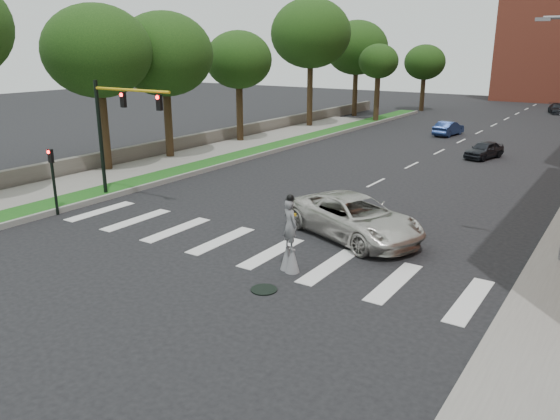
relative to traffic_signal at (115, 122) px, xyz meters
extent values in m
plane|color=black|center=(9.78, -3.00, -4.15)|extent=(160.00, 160.00, 0.00)
cube|color=#164C15|center=(-1.72, 17.00, -4.03)|extent=(2.00, 60.00, 0.25)
cube|color=gray|center=(-0.67, 17.00, -4.01)|extent=(0.20, 60.00, 0.28)
cube|color=slate|center=(-4.72, 7.00, -4.06)|extent=(4.00, 60.00, 0.18)
cube|color=#58544C|center=(-7.22, 19.00, -3.60)|extent=(0.50, 56.00, 1.10)
cylinder|color=black|center=(12.78, -5.00, -4.13)|extent=(0.90, 0.90, 0.04)
cube|color=slate|center=(19.08, 3.00, 4.60)|extent=(0.50, 0.18, 0.12)
cylinder|color=black|center=(-1.22, 0.00, -1.05)|extent=(0.20, 0.20, 6.20)
cylinder|color=gold|center=(1.38, 0.00, 1.65)|extent=(5.20, 0.14, 0.14)
cube|color=black|center=(0.78, 0.00, 1.15)|extent=(0.28, 0.18, 0.75)
cylinder|color=#FF0C0C|center=(0.78, -0.10, 1.40)|extent=(0.18, 0.06, 0.18)
cube|color=black|center=(3.28, 0.00, 1.15)|extent=(0.28, 0.18, 0.75)
cylinder|color=#FF0C0C|center=(3.28, -0.10, 1.40)|extent=(0.18, 0.06, 0.18)
cylinder|color=black|center=(-0.52, -3.50, -2.65)|extent=(0.14, 0.14, 3.00)
cube|color=black|center=(-0.52, -3.50, -1.25)|extent=(0.25, 0.16, 0.65)
cylinder|color=#FF0C0C|center=(-0.52, -3.60, -1.05)|extent=(0.16, 0.05, 0.16)
cylinder|color=black|center=(12.76, -3.18, -3.74)|extent=(0.07, 0.07, 0.82)
cylinder|color=black|center=(12.47, -3.05, -3.74)|extent=(0.07, 0.07, 0.82)
cone|color=slate|center=(12.76, -3.18, -3.64)|extent=(0.52, 0.52, 1.03)
cone|color=slate|center=(12.47, -3.05, -3.64)|extent=(0.52, 0.52, 1.03)
imported|color=slate|center=(12.61, -3.11, -2.39)|extent=(0.81, 0.68, 1.88)
sphere|color=black|center=(12.61, -3.11, -1.39)|extent=(0.26, 0.26, 0.26)
cylinder|color=black|center=(12.61, -3.11, -1.44)|extent=(0.34, 0.34, 0.02)
cube|color=yellow|center=(12.67, -2.99, -1.87)|extent=(0.22, 0.05, 0.10)
imported|color=beige|center=(12.97, 1.44, -3.25)|extent=(7.13, 5.19, 1.80)
imported|color=black|center=(13.29, 22.23, -3.52)|extent=(2.41, 3.96, 1.26)
imported|color=navy|center=(7.88, 31.44, -3.50)|extent=(1.88, 4.10, 1.30)
imported|color=black|center=(13.79, 55.55, -3.57)|extent=(2.70, 4.31, 1.16)
cylinder|color=black|center=(-6.19, 4.30, -1.20)|extent=(0.56, 0.56, 5.90)
ellipsoid|color=black|center=(-6.19, 4.30, 3.41)|extent=(6.67, 6.67, 5.67)
cylinder|color=black|center=(-5.83, 9.66, -1.33)|extent=(0.56, 0.56, 5.63)
ellipsoid|color=black|center=(-5.83, 9.66, 3.18)|extent=(6.78, 6.78, 5.76)
cylinder|color=black|center=(-5.84, 18.07, -1.44)|extent=(0.56, 0.56, 5.42)
ellipsoid|color=black|center=(-5.84, 18.07, 2.64)|extent=(5.49, 5.49, 4.66)
cylinder|color=black|center=(-5.51, 29.14, -0.60)|extent=(0.56, 0.56, 7.10)
ellipsoid|color=black|center=(-5.51, 29.14, 4.89)|extent=(7.78, 7.78, 6.61)
cylinder|color=black|center=(-5.86, 40.14, -1.20)|extent=(0.56, 0.56, 5.91)
ellipsoid|color=black|center=(-5.86, 40.14, 3.54)|extent=(7.13, 7.13, 6.06)
cylinder|color=black|center=(-1.25, 35.89, -1.49)|extent=(0.56, 0.56, 5.33)
ellipsoid|color=black|center=(-1.25, 35.89, 2.21)|extent=(4.14, 4.14, 3.52)
cylinder|color=black|center=(-1.05, 49.60, -1.80)|extent=(0.56, 0.56, 4.70)
ellipsoid|color=black|center=(-1.05, 49.60, 1.80)|extent=(5.04, 5.04, 4.28)
camera|label=1|loc=(22.46, -18.70, 3.71)|focal=35.00mm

